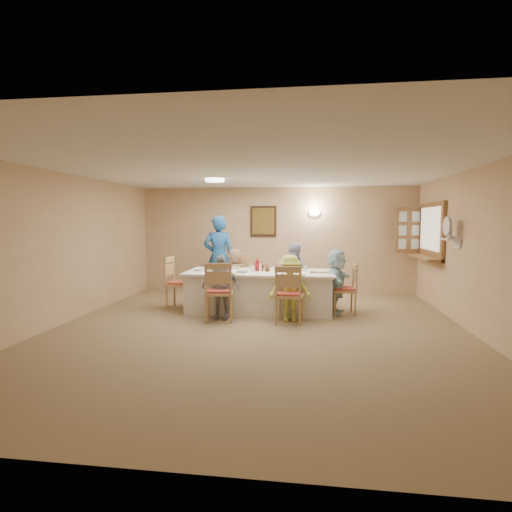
# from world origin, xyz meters

# --- Properties ---
(ground) EXTENTS (7.00, 7.00, 0.00)m
(ground) POSITION_xyz_m (0.00, 0.00, 0.00)
(ground) COLOR #7D684C
(room_walls) EXTENTS (7.00, 7.00, 7.00)m
(room_walls) POSITION_xyz_m (0.00, 0.00, 1.51)
(room_walls) COLOR tan
(room_walls) RESTS_ON ground
(wall_picture) EXTENTS (0.62, 0.05, 0.72)m
(wall_picture) POSITION_xyz_m (-0.30, 3.46, 1.70)
(wall_picture) COLOR #392214
(wall_picture) RESTS_ON room_walls
(wall_sconce) EXTENTS (0.26, 0.09, 0.18)m
(wall_sconce) POSITION_xyz_m (0.90, 3.44, 1.90)
(wall_sconce) COLOR white
(wall_sconce) RESTS_ON room_walls
(ceiling_light) EXTENTS (0.36, 0.36, 0.05)m
(ceiling_light) POSITION_xyz_m (-1.00, 1.50, 2.47)
(ceiling_light) COLOR white
(ceiling_light) RESTS_ON room_walls
(serving_hatch) EXTENTS (0.06, 1.50, 1.15)m
(serving_hatch) POSITION_xyz_m (3.21, 2.40, 1.50)
(serving_hatch) COLOR olive
(serving_hatch) RESTS_ON room_walls
(hatch_sill) EXTENTS (0.30, 1.50, 0.05)m
(hatch_sill) POSITION_xyz_m (3.09, 2.40, 0.97)
(hatch_sill) COLOR olive
(hatch_sill) RESTS_ON room_walls
(shutter_door) EXTENTS (0.55, 0.04, 1.00)m
(shutter_door) POSITION_xyz_m (2.95, 3.16, 1.50)
(shutter_door) COLOR olive
(shutter_door) RESTS_ON room_walls
(fan_shelf) EXTENTS (0.22, 0.36, 0.03)m
(fan_shelf) POSITION_xyz_m (3.13, 1.05, 1.40)
(fan_shelf) COLOR white
(fan_shelf) RESTS_ON room_walls
(desk_fan) EXTENTS (0.30, 0.30, 0.28)m
(desk_fan) POSITION_xyz_m (3.10, 1.05, 1.55)
(desk_fan) COLOR #A5A5A8
(desk_fan) RESTS_ON fan_shelf
(dining_table) EXTENTS (2.75, 1.16, 0.76)m
(dining_table) POSITION_xyz_m (-0.13, 1.41, 0.38)
(dining_table) COLOR white
(dining_table) RESTS_ON ground
(chair_back_left) EXTENTS (0.56, 0.56, 1.02)m
(chair_back_left) POSITION_xyz_m (-0.73, 2.21, 0.51)
(chair_back_left) COLOR tan
(chair_back_left) RESTS_ON ground
(chair_back_right) EXTENTS (0.49, 0.49, 0.93)m
(chair_back_right) POSITION_xyz_m (0.47, 2.21, 0.47)
(chair_back_right) COLOR tan
(chair_back_right) RESTS_ON ground
(chair_front_left) EXTENTS (0.56, 0.56, 1.02)m
(chair_front_left) POSITION_xyz_m (-0.73, 0.61, 0.51)
(chair_front_left) COLOR tan
(chair_front_left) RESTS_ON ground
(chair_front_right) EXTENTS (0.51, 0.51, 0.99)m
(chair_front_right) POSITION_xyz_m (0.47, 0.61, 0.49)
(chair_front_right) COLOR tan
(chair_front_right) RESTS_ON ground
(chair_left_end) EXTENTS (0.51, 0.51, 1.02)m
(chair_left_end) POSITION_xyz_m (-1.68, 1.41, 0.51)
(chair_left_end) COLOR tan
(chair_left_end) RESTS_ON ground
(chair_right_end) EXTENTS (0.48, 0.48, 0.93)m
(chair_right_end) POSITION_xyz_m (1.42, 1.41, 0.46)
(chair_right_end) COLOR tan
(chair_right_end) RESTS_ON ground
(diner_back_left) EXTENTS (0.60, 0.44, 1.14)m
(diner_back_left) POSITION_xyz_m (-0.73, 2.09, 0.57)
(diner_back_left) COLOR #7C6146
(diner_back_left) RESTS_ON ground
(diner_back_right) EXTENTS (0.79, 0.70, 1.26)m
(diner_back_right) POSITION_xyz_m (0.47, 2.09, 0.63)
(diner_back_right) COLOR #A8A6C8
(diner_back_right) RESTS_ON ground
(diner_front_left) EXTENTS (0.67, 0.31, 1.12)m
(diner_front_left) POSITION_xyz_m (-0.73, 0.73, 0.56)
(diner_front_left) COLOR #92919F
(diner_front_left) RESTS_ON ground
(diner_front_right) EXTENTS (0.86, 0.64, 1.14)m
(diner_front_right) POSITION_xyz_m (0.47, 0.73, 0.57)
(diner_front_right) COLOR #D7D74C
(diner_front_right) RESTS_ON ground
(diner_right_end) EXTENTS (1.25, 0.80, 1.20)m
(diner_right_end) POSITION_xyz_m (1.29, 1.41, 0.60)
(diner_right_end) COLOR #BAE6F2
(diner_right_end) RESTS_ON ground
(caregiver) EXTENTS (0.82, 0.67, 1.83)m
(caregiver) POSITION_xyz_m (-1.18, 2.56, 0.91)
(caregiver) COLOR #1F5596
(caregiver) RESTS_ON ground
(placemat_fl) EXTENTS (0.35, 0.26, 0.01)m
(placemat_fl) POSITION_xyz_m (-0.73, 0.99, 0.76)
(placemat_fl) COLOR #472B19
(placemat_fl) RESTS_ON dining_table
(plate_fl) EXTENTS (0.24, 0.24, 0.01)m
(plate_fl) POSITION_xyz_m (-0.73, 0.99, 0.77)
(plate_fl) COLOR white
(plate_fl) RESTS_ON dining_table
(napkin_fl) EXTENTS (0.15, 0.15, 0.01)m
(napkin_fl) POSITION_xyz_m (-0.55, 0.94, 0.77)
(napkin_fl) COLOR yellow
(napkin_fl) RESTS_ON dining_table
(placemat_fr) EXTENTS (0.37, 0.27, 0.01)m
(placemat_fr) POSITION_xyz_m (0.47, 0.99, 0.76)
(placemat_fr) COLOR #472B19
(placemat_fr) RESTS_ON dining_table
(plate_fr) EXTENTS (0.26, 0.26, 0.02)m
(plate_fr) POSITION_xyz_m (0.47, 0.99, 0.77)
(plate_fr) COLOR white
(plate_fr) RESTS_ON dining_table
(napkin_fr) EXTENTS (0.14, 0.14, 0.01)m
(napkin_fr) POSITION_xyz_m (0.65, 0.94, 0.77)
(napkin_fr) COLOR yellow
(napkin_fr) RESTS_ON dining_table
(placemat_bl) EXTENTS (0.34, 0.25, 0.01)m
(placemat_bl) POSITION_xyz_m (-0.73, 1.83, 0.76)
(placemat_bl) COLOR #472B19
(placemat_bl) RESTS_ON dining_table
(plate_bl) EXTENTS (0.23, 0.23, 0.01)m
(plate_bl) POSITION_xyz_m (-0.73, 1.83, 0.77)
(plate_bl) COLOR white
(plate_bl) RESTS_ON dining_table
(napkin_bl) EXTENTS (0.14, 0.14, 0.01)m
(napkin_bl) POSITION_xyz_m (-0.55, 1.78, 0.77)
(napkin_bl) COLOR yellow
(napkin_bl) RESTS_ON dining_table
(placemat_br) EXTENTS (0.37, 0.27, 0.01)m
(placemat_br) POSITION_xyz_m (0.47, 1.83, 0.76)
(placemat_br) COLOR #472B19
(placemat_br) RESTS_ON dining_table
(plate_br) EXTENTS (0.26, 0.26, 0.02)m
(plate_br) POSITION_xyz_m (0.47, 1.83, 0.77)
(plate_br) COLOR white
(plate_br) RESTS_ON dining_table
(napkin_br) EXTENTS (0.13, 0.13, 0.01)m
(napkin_br) POSITION_xyz_m (0.65, 1.78, 0.77)
(napkin_br) COLOR yellow
(napkin_br) RESTS_ON dining_table
(placemat_le) EXTENTS (0.33, 0.25, 0.01)m
(placemat_le) POSITION_xyz_m (-1.23, 1.41, 0.76)
(placemat_le) COLOR #472B19
(placemat_le) RESTS_ON dining_table
(plate_le) EXTENTS (0.26, 0.26, 0.02)m
(plate_le) POSITION_xyz_m (-1.23, 1.41, 0.77)
(plate_le) COLOR white
(plate_le) RESTS_ON dining_table
(napkin_le) EXTENTS (0.13, 0.13, 0.01)m
(napkin_le) POSITION_xyz_m (-1.05, 1.36, 0.77)
(napkin_le) COLOR yellow
(napkin_le) RESTS_ON dining_table
(placemat_re) EXTENTS (0.36, 0.27, 0.01)m
(placemat_re) POSITION_xyz_m (0.99, 1.41, 0.76)
(placemat_re) COLOR #472B19
(placemat_re) RESTS_ON dining_table
(plate_re) EXTENTS (0.23, 0.23, 0.01)m
(plate_re) POSITION_xyz_m (0.99, 1.41, 0.77)
(plate_re) COLOR white
(plate_re) RESTS_ON dining_table
(napkin_re) EXTENTS (0.14, 0.14, 0.01)m
(napkin_re) POSITION_xyz_m (1.17, 1.36, 0.77)
(napkin_re) COLOR yellow
(napkin_re) RESTS_ON dining_table
(teacup_a) EXTENTS (0.18, 0.18, 0.09)m
(teacup_a) POSITION_xyz_m (-0.95, 1.12, 0.80)
(teacup_a) COLOR white
(teacup_a) RESTS_ON dining_table
(teacup_b) EXTENTS (0.11, 0.11, 0.08)m
(teacup_b) POSITION_xyz_m (0.24, 1.93, 0.80)
(teacup_b) COLOR white
(teacup_b) RESTS_ON dining_table
(bowl_a) EXTENTS (0.38, 0.38, 0.06)m
(bowl_a) POSITION_xyz_m (-0.42, 1.19, 0.79)
(bowl_a) COLOR white
(bowl_a) RESTS_ON dining_table
(bowl_b) EXTENTS (0.33, 0.33, 0.06)m
(bowl_b) POSITION_xyz_m (0.19, 1.66, 0.79)
(bowl_b) COLOR white
(bowl_b) RESTS_ON dining_table
(condiment_ketchup) EXTENTS (0.12, 0.12, 0.26)m
(condiment_ketchup) POSITION_xyz_m (-0.18, 1.45, 0.89)
(condiment_ketchup) COLOR #B30F1A
(condiment_ketchup) RESTS_ON dining_table
(condiment_brown) EXTENTS (0.13, 0.13, 0.19)m
(condiment_brown) POSITION_xyz_m (-0.11, 1.49, 0.85)
(condiment_brown) COLOR #543116
(condiment_brown) RESTS_ON dining_table
(condiment_malt) EXTENTS (0.12, 0.12, 0.14)m
(condiment_malt) POSITION_xyz_m (0.02, 1.40, 0.83)
(condiment_malt) COLOR #543116
(condiment_malt) RESTS_ON dining_table
(drinking_glass) EXTENTS (0.07, 0.07, 0.10)m
(drinking_glass) POSITION_xyz_m (-0.28, 1.46, 0.82)
(drinking_glass) COLOR silver
(drinking_glass) RESTS_ON dining_table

